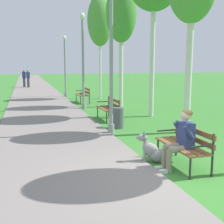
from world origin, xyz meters
TOP-DOWN VIEW (x-y plane):
  - ground_plane at (0.00, 0.00)m, footprint 120.00×120.00m
  - paved_path at (-1.90, 24.00)m, footprint 3.41×60.00m
  - park_bench_near at (0.52, 0.49)m, footprint 0.55×1.50m
  - park_bench_mid at (0.42, 5.94)m, footprint 0.55×1.50m
  - park_bench_far at (0.45, 11.20)m, footprint 0.55×1.50m
  - person_seated_on_near_bench at (0.31, 0.33)m, footprint 0.74×0.49m
  - dog_grey at (-0.05, 0.89)m, footprint 0.80×0.45m
  - lamp_post_near at (-0.16, 3.73)m, footprint 0.24×0.24m
  - lamp_post_mid at (-0.01, 8.89)m, footprint 0.24×0.24m
  - lamp_post_far at (-0.10, 14.47)m, footprint 0.24×0.24m
  - birch_tree_fourth at (2.00, 9.23)m, footprint 1.52×1.60m
  - birch_tree_fifth at (1.84, 12.81)m, footprint 1.53×1.46m
  - litter_bin at (0.30, 4.41)m, footprint 0.36×0.36m
  - pedestrian_distant at (-2.74, 23.39)m, footprint 0.32×0.22m
  - pedestrian_further_distant at (-2.38, 22.82)m, footprint 0.32×0.22m

SIDE VIEW (x-z plane):
  - ground_plane at x=0.00m, z-range 0.00..0.00m
  - paved_path at x=-1.90m, z-range 0.00..0.04m
  - dog_grey at x=-0.05m, z-range -0.09..0.61m
  - litter_bin at x=0.30m, z-range 0.00..0.70m
  - park_bench_near at x=0.52m, z-range 0.09..0.94m
  - park_bench_mid at x=0.42m, z-range 0.09..0.94m
  - park_bench_far at x=0.45m, z-range 0.09..0.94m
  - person_seated_on_near_bench at x=0.31m, z-range 0.06..1.31m
  - pedestrian_distant at x=-2.74m, z-range 0.02..1.67m
  - pedestrian_further_distant at x=-2.38m, z-range 0.02..1.67m
  - lamp_post_far at x=-0.10m, z-range 0.07..4.04m
  - lamp_post_mid at x=-0.01m, z-range 0.08..4.56m
  - lamp_post_near at x=-0.16m, z-range 0.08..4.81m
  - birch_tree_fourth at x=2.00m, z-range 1.54..7.66m
  - birch_tree_fifth at x=1.84m, z-range 1.58..7.85m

